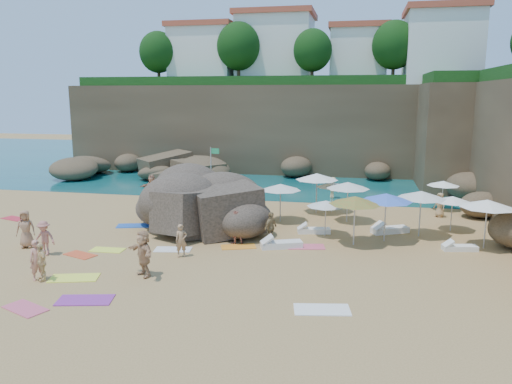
% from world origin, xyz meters
% --- Properties ---
extents(ground, '(120.00, 120.00, 0.00)m').
position_xyz_m(ground, '(0.00, 0.00, 0.00)').
color(ground, tan).
rests_on(ground, ground).
extents(seawater, '(120.00, 120.00, 0.00)m').
position_xyz_m(seawater, '(0.00, 30.00, 0.00)').
color(seawater, '#0C4751').
rests_on(seawater, ground).
extents(cliff_back, '(44.00, 8.00, 8.00)m').
position_xyz_m(cliff_back, '(2.00, 25.00, 4.00)').
color(cliff_back, brown).
rests_on(cliff_back, ground).
extents(cliff_corner, '(10.00, 12.00, 8.00)m').
position_xyz_m(cliff_corner, '(17.00, 20.00, 4.00)').
color(cliff_corner, brown).
rests_on(cliff_corner, ground).
extents(rock_promontory, '(12.00, 7.00, 2.00)m').
position_xyz_m(rock_promontory, '(-11.00, 16.00, 0.00)').
color(rock_promontory, brown).
rests_on(rock_promontory, ground).
extents(clifftop_buildings, '(28.48, 9.48, 7.00)m').
position_xyz_m(clifftop_buildings, '(2.96, 25.79, 11.24)').
color(clifftop_buildings, white).
rests_on(clifftop_buildings, cliff_back).
extents(clifftop_trees, '(35.60, 23.82, 4.40)m').
position_xyz_m(clifftop_trees, '(4.78, 19.52, 11.26)').
color(clifftop_trees, '#11380F').
rests_on(clifftop_trees, ground).
extents(marina_masts, '(3.10, 0.10, 6.00)m').
position_xyz_m(marina_masts, '(-16.50, 30.00, 3.00)').
color(marina_masts, white).
rests_on(marina_masts, ground).
extents(rock_outcrop, '(7.93, 6.02, 3.12)m').
position_xyz_m(rock_outcrop, '(-0.68, 2.74, 0.00)').
color(rock_outcrop, brown).
rests_on(rock_outcrop, ground).
extents(flag_pole, '(0.67, 0.10, 3.45)m').
position_xyz_m(flag_pole, '(-3.01, 11.59, 2.20)').
color(flag_pole, silver).
rests_on(flag_pole, ground).
extents(parasol_0, '(2.33, 2.33, 2.20)m').
position_xyz_m(parasol_0, '(3.08, 4.62, 2.02)').
color(parasol_0, silver).
rests_on(parasol_0, ground).
extents(parasol_1, '(2.60, 2.60, 2.46)m').
position_xyz_m(parasol_1, '(4.92, 7.22, 2.26)').
color(parasol_1, silver).
rests_on(parasol_1, ground).
extents(parasol_2, '(2.00, 2.00, 1.89)m').
position_xyz_m(parasol_2, '(12.32, 4.51, 1.73)').
color(parasol_2, silver).
rests_on(parasol_2, ground).
extents(parasol_3, '(1.98, 1.98, 1.87)m').
position_xyz_m(parasol_3, '(12.62, 9.57, 1.71)').
color(parasol_3, silver).
rests_on(parasol_3, ground).
extents(parasol_4, '(2.51, 2.51, 2.37)m').
position_xyz_m(parasol_4, '(10.55, 3.09, 2.18)').
color(parasol_4, silver).
rests_on(parasol_4, ground).
extents(parasol_5, '(2.62, 2.62, 2.48)m').
position_xyz_m(parasol_5, '(0.21, 3.17, 2.27)').
color(parasol_5, silver).
rests_on(parasol_5, ground).
extents(parasol_6, '(2.54, 2.54, 2.40)m').
position_xyz_m(parasol_6, '(7.27, 0.91, 2.21)').
color(parasol_6, silver).
rests_on(parasol_6, ground).
extents(parasol_7, '(2.00, 2.00, 1.89)m').
position_xyz_m(parasol_7, '(5.85, 7.59, 1.73)').
color(parasol_7, silver).
rests_on(parasol_7, ground).
extents(parasol_8, '(2.45, 2.45, 2.32)m').
position_xyz_m(parasol_8, '(6.83, 5.33, 2.13)').
color(parasol_8, silver).
rests_on(parasol_8, ground).
extents(parasol_9, '(1.96, 1.96, 1.85)m').
position_xyz_m(parasol_9, '(5.81, 2.21, 1.70)').
color(parasol_9, silver).
rests_on(parasol_9, ground).
extents(parasol_10, '(2.56, 2.56, 2.42)m').
position_xyz_m(parasol_10, '(8.76, 1.82, 2.22)').
color(parasol_10, silver).
rests_on(parasol_10, ground).
extents(parasol_11, '(2.49, 2.49, 2.36)m').
position_xyz_m(parasol_11, '(13.34, 1.57, 2.16)').
color(parasol_11, silver).
rests_on(parasol_11, ground).
extents(lounger_0, '(1.66, 1.00, 0.24)m').
position_xyz_m(lounger_0, '(0.50, 5.62, 0.12)').
color(lounger_0, white).
rests_on(lounger_0, ground).
extents(lounger_1, '(1.67, 1.02, 0.25)m').
position_xyz_m(lounger_1, '(7.61, 9.28, 0.12)').
color(lounger_1, white).
rests_on(lounger_1, ground).
extents(lounger_2, '(2.06, 1.49, 0.31)m').
position_xyz_m(lounger_2, '(9.13, 3.44, 0.15)').
color(lounger_2, white).
rests_on(lounger_2, ground).
extents(lounger_3, '(1.79, 0.90, 0.27)m').
position_xyz_m(lounger_3, '(5.19, 2.59, 0.13)').
color(lounger_3, white).
rests_on(lounger_3, ground).
extents(lounger_4, '(1.65, 0.81, 0.25)m').
position_xyz_m(lounger_4, '(12.16, 0.97, 0.12)').
color(lounger_4, white).
rests_on(lounger_4, ground).
extents(lounger_5, '(2.07, 1.32, 0.31)m').
position_xyz_m(lounger_5, '(3.92, -0.29, 0.15)').
color(lounger_5, white).
rests_on(lounger_5, ground).
extents(towel_1, '(1.81, 1.37, 0.03)m').
position_xyz_m(towel_1, '(-3.58, -8.89, 0.01)').
color(towel_1, '#D3526B').
rests_on(towel_1, ground).
extents(towel_2, '(1.66, 1.22, 0.03)m').
position_xyz_m(towel_2, '(-4.87, -3.26, 0.01)').
color(towel_2, '#DD4922').
rests_on(towel_2, ground).
extents(towel_4, '(2.06, 1.42, 0.03)m').
position_xyz_m(towel_4, '(-3.53, -5.95, 0.02)').
color(towel_4, '#F5FF43').
rests_on(towel_4, ground).
extents(towel_5, '(1.82, 1.11, 0.03)m').
position_xyz_m(towel_5, '(-1.03, -1.64, 0.02)').
color(towel_5, white).
rests_on(towel_5, ground).
extents(towel_6, '(2.09, 1.37, 0.03)m').
position_xyz_m(towel_6, '(-1.95, -7.84, 0.02)').
color(towel_6, '#8D2D93').
rests_on(towel_6, ground).
extents(towel_7, '(1.73, 1.21, 0.03)m').
position_xyz_m(towel_7, '(-12.32, 2.11, 0.01)').
color(towel_7, red).
rests_on(towel_7, ground).
extents(towel_8, '(2.00, 1.38, 0.03)m').
position_xyz_m(towel_8, '(-4.74, 2.01, 0.02)').
color(towel_8, blue).
rests_on(towel_8, ground).
extents(towel_9, '(1.90, 1.20, 0.03)m').
position_xyz_m(towel_9, '(5.06, 0.05, 0.02)').
color(towel_9, '#E35874').
rests_on(towel_9, ground).
extents(towel_10, '(1.82, 1.34, 0.03)m').
position_xyz_m(towel_10, '(1.88, -0.60, 0.01)').
color(towel_10, orange).
rests_on(towel_10, ground).
extents(towel_12, '(1.59, 0.84, 0.03)m').
position_xyz_m(towel_12, '(-4.01, -2.33, 0.01)').
color(towel_12, '#F0FF43').
rests_on(towel_12, ground).
extents(towel_13, '(2.03, 1.26, 0.03)m').
position_xyz_m(towel_13, '(6.34, -6.95, 0.02)').
color(towel_13, white).
rests_on(towel_13, ground).
extents(person_stand_0, '(0.68, 0.70, 1.62)m').
position_xyz_m(person_stand_0, '(-4.82, -6.36, 0.81)').
color(person_stand_0, tan).
rests_on(person_stand_0, ground).
extents(person_stand_1, '(0.98, 0.89, 1.64)m').
position_xyz_m(person_stand_1, '(1.60, -0.02, 0.82)').
color(person_stand_1, '#B36D59').
rests_on(person_stand_1, ground).
extents(person_stand_2, '(1.00, 0.90, 1.49)m').
position_xyz_m(person_stand_2, '(5.67, 11.90, 0.74)').
color(person_stand_2, '#FAD68E').
rests_on(person_stand_2, ground).
extents(person_stand_3, '(0.74, 1.00, 1.58)m').
position_xyz_m(person_stand_3, '(3.28, 0.32, 0.79)').
color(person_stand_3, olive).
rests_on(person_stand_3, ground).
extents(person_stand_4, '(0.78, 0.78, 1.46)m').
position_xyz_m(person_stand_4, '(12.19, 7.63, 0.73)').
color(person_stand_4, tan).
rests_on(person_stand_4, ground).
extents(person_stand_5, '(1.67, 0.58, 1.78)m').
position_xyz_m(person_stand_5, '(-6.48, 8.65, 0.89)').
color(person_stand_5, '#A56F52').
rests_on(person_stand_5, ground).
extents(person_lie_0, '(1.06, 1.60, 0.42)m').
position_xyz_m(person_lie_0, '(-6.40, -3.59, 0.21)').
color(person_lie_0, '#B26759').
rests_on(person_lie_0, ground).
extents(person_lie_1, '(1.56, 1.71, 0.36)m').
position_xyz_m(person_lie_1, '(-4.60, -6.43, 0.18)').
color(person_lie_1, '#EFC887').
rests_on(person_lie_1, ground).
extents(person_lie_2, '(1.44, 1.97, 0.47)m').
position_xyz_m(person_lie_2, '(-7.98, -2.71, 0.24)').
color(person_lie_2, '#A77553').
rests_on(person_lie_2, ground).
extents(person_lie_3, '(2.52, 2.53, 0.50)m').
position_xyz_m(person_lie_3, '(-0.91, -5.16, 0.25)').
color(person_lie_3, tan).
rests_on(person_lie_3, ground).
extents(person_lie_4, '(1.20, 1.53, 0.35)m').
position_xyz_m(person_lie_4, '(-0.26, -2.55, 0.18)').
color(person_lie_4, tan).
rests_on(person_lie_4, ground).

